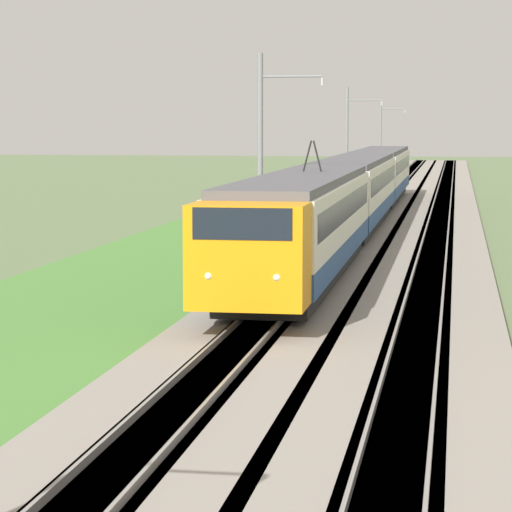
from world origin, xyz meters
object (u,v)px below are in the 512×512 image
Objects in this scene: catenary_mast_far at (348,143)px; catenary_mast_distant at (381,138)px; passenger_train at (354,189)px; catenary_mast_mid at (262,156)px.

catenary_mast_far reaches higher than catenary_mast_distant.
passenger_train is 61.68m from catenary_mast_distant.
catenary_mast_mid reaches higher than catenary_mast_distant.
catenary_mast_distant is at bearing -177.68° from passenger_train.
passenger_train is 7.92× the size of catenary_mast_far.
catenary_mast_far is at bearing -174.11° from passenger_train.
catenary_mast_far reaches higher than passenger_train.
catenary_mast_far is at bearing -0.00° from catenary_mast_mid.
catenary_mast_far is at bearing 180.00° from catenary_mast_distant.
catenary_mast_distant is at bearing -0.00° from catenary_mast_far.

